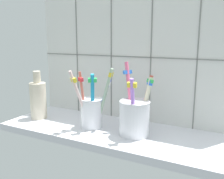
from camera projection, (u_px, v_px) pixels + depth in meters
counter_slab at (113, 133)px, 70.81cm from camera, size 64.00×22.00×2.00cm
tile_wall_back at (132, 52)px, 76.84cm from camera, size 64.00×2.20×45.00cm
toothbrush_cup_left at (92, 110)px, 71.66cm from camera, size 10.14×9.14×16.96cm
toothbrush_cup_right at (135, 116)px, 66.01cm from camera, size 8.49×9.48×18.72cm
ceramic_vase at (38, 99)px, 79.64cm from camera, size 4.99×4.99×14.85cm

